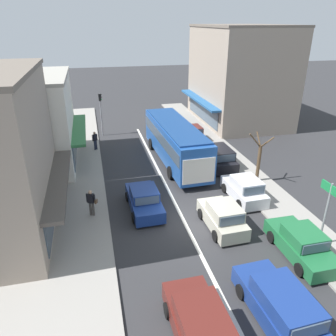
# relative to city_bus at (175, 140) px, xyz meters

# --- Properties ---
(ground_plane) EXTENTS (140.00, 140.00, 0.00)m
(ground_plane) POSITION_rel_city_bus_xyz_m (-1.70, -8.58, -1.88)
(ground_plane) COLOR #2D2D30
(lane_centre_line) EXTENTS (0.20, 28.00, 0.01)m
(lane_centre_line) POSITION_rel_city_bus_xyz_m (-1.70, -4.58, -1.88)
(lane_centre_line) COLOR silver
(lane_centre_line) RESTS_ON ground
(sidewalk_left) EXTENTS (5.20, 44.00, 0.14)m
(sidewalk_left) POSITION_rel_city_bus_xyz_m (-8.50, -2.58, -1.81)
(sidewalk_left) COLOR gray
(sidewalk_left) RESTS_ON ground
(kerb_right) EXTENTS (2.80, 44.00, 0.12)m
(kerb_right) POSITION_rel_city_bus_xyz_m (4.50, -2.58, -1.82)
(kerb_right) COLOR gray
(kerb_right) RESTS_ON ground
(shopfront_mid_block) EXTENTS (9.07, 8.78, 7.02)m
(shopfront_mid_block) POSITION_rel_city_bus_xyz_m (-11.88, 2.06, 1.62)
(shopfront_mid_block) COLOR silver
(shopfront_mid_block) RESTS_ON ground
(building_right_far) EXTENTS (9.23, 11.58, 10.21)m
(building_right_far) POSITION_rel_city_bus_xyz_m (9.79, 9.87, 3.22)
(building_right_far) COLOR gray
(building_right_far) RESTS_ON ground
(city_bus) EXTENTS (3.03, 10.94, 3.23)m
(city_bus) POSITION_rel_city_bus_xyz_m (0.00, 0.00, 0.00)
(city_bus) COLOR #1E4C99
(city_bus) RESTS_ON ground
(sedan_adjacent_lane_trail) EXTENTS (1.97, 4.24, 1.47)m
(sedan_adjacent_lane_trail) POSITION_rel_city_bus_xyz_m (-3.70, -6.79, -1.22)
(sedan_adjacent_lane_trail) COLOR navy
(sedan_adjacent_lane_trail) RESTS_ON ground
(hatchback_behind_bus_near) EXTENTS (1.90, 3.74, 1.54)m
(hatchback_behind_bus_near) POSITION_rel_city_bus_xyz_m (0.18, -9.71, -1.17)
(hatchback_behind_bus_near) COLOR #B7B29E
(hatchback_behind_bus_near) RESTS_ON ground
(wagon_queue_far_back) EXTENTS (1.98, 4.52, 1.58)m
(wagon_queue_far_back) POSITION_rel_city_bus_xyz_m (-3.28, -16.32, -1.14)
(wagon_queue_far_back) COLOR #561E19
(wagon_queue_far_back) RESTS_ON ground
(wagon_adjacent_lane_lead) EXTENTS (2.08, 4.57, 1.58)m
(wagon_adjacent_lane_lead) POSITION_rel_city_bus_xyz_m (-0.03, -16.06, -1.14)
(wagon_adjacent_lane_lead) COLOR navy
(wagon_adjacent_lane_lead) RESTS_ON ground
(parked_sedan_kerb_front) EXTENTS (1.90, 4.20, 1.47)m
(parked_sedan_kerb_front) POSITION_rel_city_bus_xyz_m (3.05, -12.80, -1.22)
(parked_sedan_kerb_front) COLOR #1E6638
(parked_sedan_kerb_front) RESTS_ON ground
(parked_hatchback_kerb_second) EXTENTS (1.91, 3.75, 1.54)m
(parked_hatchback_kerb_second) POSITION_rel_city_bus_xyz_m (2.77, -7.01, -1.17)
(parked_hatchback_kerb_second) COLOR silver
(parked_hatchback_kerb_second) RESTS_ON ground
(parked_wagon_kerb_third) EXTENTS (1.94, 4.50, 1.58)m
(parked_wagon_kerb_third) POSITION_rel_city_bus_xyz_m (3.10, -1.55, -1.14)
(parked_wagon_kerb_third) COLOR black
(parked_wagon_kerb_third) RESTS_ON ground
(parked_sedan_kerb_rear) EXTENTS (1.94, 4.22, 1.47)m
(parked_sedan_kerb_rear) POSITION_rel_city_bus_xyz_m (2.86, 4.54, -1.22)
(parked_sedan_kerb_rear) COLOR #561E19
(parked_sedan_kerb_rear) RESTS_ON ground
(traffic_light_downstreet) EXTENTS (0.33, 0.24, 4.20)m
(traffic_light_downstreet) POSITION_rel_city_bus_xyz_m (-5.40, 8.20, 0.97)
(traffic_light_downstreet) COLOR gray
(traffic_light_downstreet) RESTS_ON ground
(directional_road_sign) EXTENTS (0.10, 1.40, 3.60)m
(directional_road_sign) POSITION_rel_city_bus_xyz_m (4.42, -12.40, 0.80)
(directional_road_sign) COLOR gray
(directional_road_sign) RESTS_ON ground
(street_tree_right) EXTENTS (1.91, 1.55, 3.72)m
(street_tree_right) POSITION_rel_city_bus_xyz_m (4.75, -4.94, -0.14)
(street_tree_right) COLOR brown
(street_tree_right) RESTS_ON ground
(pedestrian_with_handbag_near) EXTENTS (0.64, 0.43, 1.63)m
(pedestrian_with_handbag_near) POSITION_rel_city_bus_xyz_m (-6.81, -6.92, -0.81)
(pedestrian_with_handbag_near) COLOR #4C4742
(pedestrian_with_handbag_near) RESTS_ON sidewalk_left
(pedestrian_browsing_midblock) EXTENTS (0.46, 0.40, 1.63)m
(pedestrian_browsing_midblock) POSITION_rel_city_bus_xyz_m (-6.24, 3.96, -0.81)
(pedestrian_browsing_midblock) COLOR #232838
(pedestrian_browsing_midblock) RESTS_ON sidewalk_left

